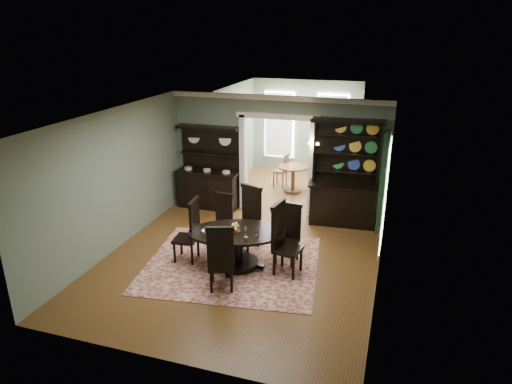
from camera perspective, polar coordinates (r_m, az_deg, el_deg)
room at (r=8.80m, az=-2.36°, el=0.17°), size 5.51×6.01×3.01m
parlor at (r=13.90m, az=5.40°, el=7.30°), size 3.51×3.50×3.01m
doorway_trim at (r=11.48m, az=2.66°, el=5.16°), size 2.08×0.25×2.57m
right_window at (r=9.15m, az=15.67°, el=0.37°), size 0.15×1.47×2.12m
wall_sconce at (r=11.07m, az=7.25°, el=5.91°), size 0.27×0.21×0.21m
rug at (r=9.42m, az=-2.97°, el=-8.92°), size 3.78×3.41×0.01m
dining_table at (r=9.13m, az=-2.36°, el=-6.22°), size 2.25×2.25×0.76m
centerpiece at (r=8.96m, az=-2.74°, el=-4.70°), size 1.20×0.77×0.20m
chair_far_left at (r=10.02m, az=-4.16°, el=-3.23°), size 0.46×0.43×1.17m
chair_far_mid at (r=9.83m, az=-0.87°, el=-2.93°), size 0.64×0.62×1.39m
chair_far_right at (r=9.31m, az=4.14°, el=-4.88°), size 0.50×0.48×1.24m
chair_end_left at (r=9.32m, az=-8.17°, el=-4.61°), size 0.52×0.54×1.35m
chair_end_right at (r=8.81m, az=3.31°, el=-5.59°), size 0.58×0.61×1.45m
chair_near at (r=8.22m, az=-4.42°, el=-8.10°), size 0.62×0.60×1.33m
sideboard at (r=12.07m, az=-5.94°, el=1.56°), size 1.65×0.60×2.17m
welsh_dresser at (r=11.12m, az=10.91°, el=0.59°), size 1.68×0.72×2.56m
parlor_table at (r=13.20m, az=4.65°, el=2.11°), size 0.85×0.85×0.78m
parlor_chair_left at (r=13.65m, az=3.32°, el=2.85°), size 0.43×0.42×1.00m
parlor_chair_right at (r=13.39m, az=7.15°, el=2.12°), size 0.37×0.37×0.89m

